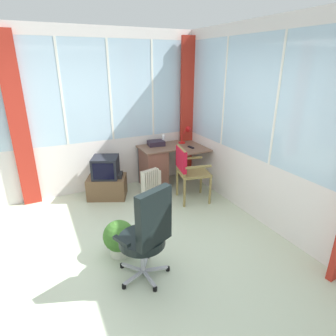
{
  "coord_description": "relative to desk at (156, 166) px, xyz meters",
  "views": [
    {
      "loc": [
        -0.86,
        -2.65,
        2.24
      ],
      "look_at": [
        0.73,
        0.65,
        0.84
      ],
      "focal_mm": 30.04,
      "sensor_mm": 36.0,
      "label": 1
    }
  ],
  "objects": [
    {
      "name": "ground",
      "position": [
        -1.07,
        -1.88,
        -0.44
      ],
      "size": [
        4.9,
        5.41,
        0.06
      ],
      "primitive_type": "cube",
      "color": "beige"
    },
    {
      "name": "wooden_armchair",
      "position": [
        0.22,
        -0.77,
        0.21
      ],
      "size": [
        0.58,
        0.57,
        0.94
      ],
      "color": "olive",
      "rests_on": "ground"
    },
    {
      "name": "tv_on_stand",
      "position": [
        -0.95,
        -0.06,
        -0.08
      ],
      "size": [
        0.76,
        0.67,
        0.73
      ],
      "color": "brown",
      "rests_on": "ground"
    },
    {
      "name": "curtain_north_left",
      "position": [
        -2.15,
        0.27,
        0.93
      ],
      "size": [
        0.28,
        0.08,
        2.67
      ],
      "primitive_type": "cube",
      "rotation": [
        0.0,
        0.0,
        0.02
      ],
      "color": "#B12B1E",
      "rests_on": "ground"
    },
    {
      "name": "desk_lamp",
      "position": [
        0.66,
        0.02,
        0.56
      ],
      "size": [
        0.24,
        0.21,
        0.34
      ],
      "color": "red",
      "rests_on": "desk"
    },
    {
      "name": "potted_plant",
      "position": [
        -1.22,
        -1.69,
        -0.16
      ],
      "size": [
        0.38,
        0.38,
        0.46
      ],
      "color": "beige",
      "rests_on": "ground"
    },
    {
      "name": "tv_remote",
      "position": [
        0.58,
        -0.28,
        0.36
      ],
      "size": [
        0.06,
        0.15,
        0.02
      ],
      "primitive_type": "cube",
      "rotation": [
        0.0,
        0.0,
        0.1
      ],
      "color": "black",
      "rests_on": "desk"
    },
    {
      "name": "paper_tray",
      "position": [
        0.07,
        0.14,
        0.4
      ],
      "size": [
        0.33,
        0.27,
        0.09
      ],
      "primitive_type": "cube",
      "rotation": [
        0.0,
        0.0,
        -0.14
      ],
      "color": "#2B202D",
      "rests_on": "desk"
    },
    {
      "name": "desk",
      "position": [
        0.0,
        0.0,
        0.0
      ],
      "size": [
        1.14,
        0.89,
        0.76
      ],
      "color": "brown",
      "rests_on": "ground"
    },
    {
      "name": "spray_bottle",
      "position": [
        0.24,
        0.16,
        0.45
      ],
      "size": [
        0.06,
        0.06,
        0.22
      ],
      "color": "silver",
      "rests_on": "desk"
    },
    {
      "name": "east_window_panel",
      "position": [
        0.91,
        -1.88,
        0.98
      ],
      "size": [
        0.07,
        4.41,
        2.77
      ],
      "color": "silver",
      "rests_on": "ground"
    },
    {
      "name": "space_heater",
      "position": [
        -0.28,
        -0.46,
        -0.14
      ],
      "size": [
        0.41,
        0.26,
        0.53
      ],
      "color": "silver",
      "rests_on": "ground"
    },
    {
      "name": "north_window_panel",
      "position": [
        -1.07,
        0.35,
        0.98
      ],
      "size": [
        3.9,
        0.07,
        2.77
      ],
      "color": "silver",
      "rests_on": "ground"
    },
    {
      "name": "office_chair",
      "position": [
        -1.05,
        -2.22,
        0.19
      ],
      "size": [
        0.63,
        0.56,
        1.1
      ],
      "color": "#B7B7BF",
      "rests_on": "ground"
    },
    {
      "name": "curtain_corner",
      "position": [
        0.78,
        0.22,
        0.93
      ],
      "size": [
        0.28,
        0.11,
        2.67
      ],
      "primitive_type": "cube",
      "rotation": [
        0.0,
        0.0,
        -0.13
      ],
      "color": "#B12B1E",
      "rests_on": "ground"
    }
  ]
}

